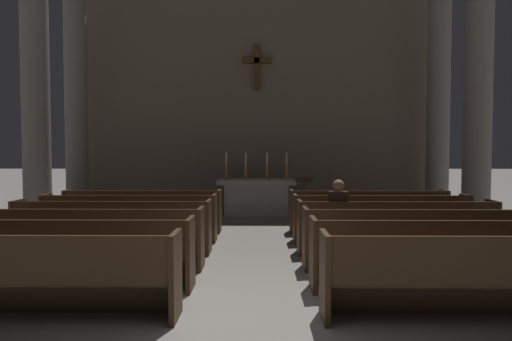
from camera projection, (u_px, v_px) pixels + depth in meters
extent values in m
plane|color=gray|center=(250.00, 319.00, 4.91)|extent=(80.00, 80.00, 0.00)
cube|color=#422B19|center=(20.00, 279.00, 4.91)|extent=(3.33, 0.40, 0.05)
cube|color=#422B19|center=(8.00, 259.00, 4.67)|extent=(3.33, 0.05, 0.50)
cube|color=#422B19|center=(29.00, 294.00, 5.10)|extent=(3.33, 0.04, 0.40)
cube|color=#422B19|center=(176.00, 276.00, 4.87)|extent=(0.06, 0.50, 0.95)
cube|color=#422B19|center=(62.00, 257.00, 5.95)|extent=(3.33, 0.40, 0.05)
cube|color=#422B19|center=(54.00, 239.00, 5.71)|extent=(3.33, 0.05, 0.50)
cube|color=#422B19|center=(68.00, 270.00, 6.14)|extent=(3.33, 0.04, 0.40)
cube|color=#422B19|center=(190.00, 254.00, 5.91)|extent=(0.06, 0.50, 0.95)
cube|color=#422B19|center=(92.00, 241.00, 6.99)|extent=(3.33, 0.40, 0.05)
cube|color=#422B19|center=(86.00, 226.00, 6.75)|extent=(3.33, 0.05, 0.50)
cube|color=#422B19|center=(96.00, 253.00, 7.18)|extent=(3.33, 0.04, 0.40)
cube|color=#422B19|center=(201.00, 238.00, 6.95)|extent=(0.06, 0.50, 0.95)
cube|color=#422B19|center=(114.00, 229.00, 8.03)|extent=(3.33, 0.40, 0.05)
cube|color=#422B19|center=(109.00, 216.00, 7.79)|extent=(3.33, 0.05, 0.50)
cube|color=#422B19|center=(117.00, 240.00, 8.22)|extent=(3.33, 0.04, 0.40)
cube|color=#422B19|center=(209.00, 227.00, 7.99)|extent=(0.06, 0.50, 0.95)
cube|color=#422B19|center=(18.00, 226.00, 8.02)|extent=(0.06, 0.50, 0.95)
cube|color=#422B19|center=(130.00, 220.00, 9.07)|extent=(3.33, 0.40, 0.05)
cube|color=#422B19|center=(127.00, 208.00, 8.83)|extent=(3.33, 0.05, 0.50)
cube|color=#422B19|center=(133.00, 230.00, 9.26)|extent=(3.33, 0.04, 0.40)
cube|color=#422B19|center=(215.00, 218.00, 9.03)|extent=(0.06, 0.50, 0.95)
cube|color=#422B19|center=(46.00, 218.00, 9.06)|extent=(0.06, 0.50, 0.95)
cube|color=#422B19|center=(144.00, 213.00, 10.11)|extent=(3.33, 0.40, 0.05)
cube|color=#422B19|center=(141.00, 202.00, 9.87)|extent=(3.33, 0.05, 0.50)
cube|color=#422B19|center=(146.00, 222.00, 10.30)|extent=(3.33, 0.04, 0.40)
cube|color=#422B19|center=(219.00, 211.00, 10.07)|extent=(0.06, 0.50, 0.95)
cube|color=#422B19|center=(68.00, 211.00, 10.10)|extent=(0.06, 0.50, 0.95)
cube|color=#422B19|center=(482.00, 281.00, 4.86)|extent=(3.33, 0.40, 0.05)
cube|color=#422B19|center=(493.00, 260.00, 4.63)|extent=(3.33, 0.05, 0.50)
cube|color=#422B19|center=(474.00, 296.00, 5.05)|extent=(3.33, 0.04, 0.40)
cube|color=#422B19|center=(325.00, 276.00, 4.86)|extent=(0.06, 0.50, 0.95)
cube|color=#422B19|center=(443.00, 258.00, 5.90)|extent=(3.33, 0.40, 0.05)
cube|color=#422B19|center=(451.00, 240.00, 5.66)|extent=(3.33, 0.05, 0.50)
cube|color=#422B19|center=(437.00, 271.00, 6.09)|extent=(3.33, 0.04, 0.40)
cube|color=#422B19|center=(313.00, 254.00, 5.90)|extent=(0.06, 0.50, 0.95)
cube|color=#422B19|center=(416.00, 242.00, 6.94)|extent=(3.33, 0.40, 0.05)
cube|color=#422B19|center=(421.00, 226.00, 6.70)|extent=(3.33, 0.05, 0.50)
cube|color=#422B19|center=(411.00, 253.00, 7.13)|extent=(3.33, 0.04, 0.40)
cube|color=#422B19|center=(305.00, 238.00, 6.93)|extent=(0.06, 0.50, 0.95)
cube|color=#422B19|center=(395.00, 230.00, 7.98)|extent=(3.33, 0.40, 0.05)
cube|color=#422B19|center=(400.00, 216.00, 7.74)|extent=(3.33, 0.05, 0.50)
cube|color=#422B19|center=(392.00, 240.00, 8.17)|extent=(3.33, 0.04, 0.40)
cube|color=#422B19|center=(300.00, 227.00, 7.97)|extent=(0.06, 0.50, 0.95)
cube|color=#422B19|center=(492.00, 227.00, 7.94)|extent=(0.06, 0.50, 0.95)
cube|color=#422B19|center=(380.00, 221.00, 9.02)|extent=(3.33, 0.40, 0.05)
cube|color=#422B19|center=(383.00, 208.00, 8.78)|extent=(3.33, 0.05, 0.50)
cube|color=#422B19|center=(377.00, 230.00, 9.21)|extent=(3.33, 0.04, 0.40)
cube|color=#422B19|center=(295.00, 218.00, 9.01)|extent=(0.06, 0.50, 0.95)
cube|color=#422B19|center=(466.00, 218.00, 8.98)|extent=(0.06, 0.50, 0.95)
cube|color=#422B19|center=(368.00, 213.00, 10.06)|extent=(3.33, 0.40, 0.05)
cube|color=#422B19|center=(370.00, 202.00, 9.82)|extent=(3.33, 0.05, 0.50)
cube|color=#422B19|center=(366.00, 222.00, 10.25)|extent=(3.33, 0.04, 0.40)
cube|color=#422B19|center=(291.00, 211.00, 10.05)|extent=(0.06, 0.50, 0.95)
cube|color=#422B19|center=(444.00, 211.00, 10.02)|extent=(0.06, 0.50, 0.95)
cube|color=gray|center=(38.00, 222.00, 10.90)|extent=(0.90, 0.90, 0.20)
cylinder|color=gray|center=(35.00, 85.00, 10.75)|extent=(0.64, 0.64, 6.75)
cube|color=gray|center=(475.00, 223.00, 10.79)|extent=(0.90, 0.90, 0.20)
cylinder|color=gray|center=(478.00, 85.00, 10.65)|extent=(0.64, 0.64, 6.75)
cube|color=gray|center=(78.00, 209.00, 13.27)|extent=(0.90, 0.90, 0.20)
cylinder|color=gray|center=(76.00, 97.00, 13.13)|extent=(0.64, 0.64, 6.75)
cube|color=gray|center=(436.00, 210.00, 13.17)|extent=(0.90, 0.90, 0.20)
cylinder|color=gray|center=(438.00, 97.00, 13.02)|extent=(0.64, 0.64, 6.75)
cube|color=#BCB7AD|center=(256.00, 200.00, 12.74)|extent=(1.76, 0.72, 0.88)
cube|color=#BCB7AD|center=(256.00, 182.00, 12.71)|extent=(2.20, 0.90, 0.12)
cube|color=silver|center=(256.00, 180.00, 12.71)|extent=(2.09, 0.86, 0.01)
cylinder|color=#B79338|center=(226.00, 179.00, 12.72)|extent=(0.16, 0.16, 0.02)
cylinder|color=#B79338|center=(226.00, 172.00, 12.71)|extent=(0.07, 0.07, 0.41)
cylinder|color=silver|center=(226.00, 159.00, 12.69)|extent=(0.04, 0.04, 0.34)
cylinder|color=#B79338|center=(246.00, 179.00, 12.71)|extent=(0.16, 0.16, 0.02)
cylinder|color=#B79338|center=(246.00, 172.00, 12.71)|extent=(0.07, 0.07, 0.41)
cylinder|color=silver|center=(246.00, 159.00, 12.69)|extent=(0.04, 0.04, 0.34)
cylinder|color=#B79338|center=(267.00, 179.00, 12.71)|extent=(0.16, 0.16, 0.02)
cylinder|color=#B79338|center=(267.00, 172.00, 12.70)|extent=(0.07, 0.07, 0.41)
cylinder|color=silver|center=(267.00, 159.00, 12.68)|extent=(0.04, 0.04, 0.34)
cylinder|color=#B79338|center=(287.00, 179.00, 12.70)|extent=(0.16, 0.16, 0.02)
cylinder|color=#B79338|center=(287.00, 172.00, 12.69)|extent=(0.07, 0.07, 0.41)
cylinder|color=silver|center=(287.00, 159.00, 12.68)|extent=(0.04, 0.04, 0.34)
cube|color=gray|center=(257.00, 82.00, 14.24)|extent=(11.53, 0.25, 7.99)
cube|color=brown|center=(257.00, 68.00, 14.01)|extent=(0.17, 0.17, 1.41)
cube|color=brown|center=(257.00, 61.00, 14.00)|extent=(0.90, 0.17, 0.17)
cylinder|color=#422B19|center=(304.00, 221.00, 11.55)|extent=(0.36, 0.36, 0.04)
cylinder|color=#422B19|center=(304.00, 201.00, 11.52)|extent=(0.10, 0.10, 1.05)
cube|color=#422B19|center=(304.00, 180.00, 11.50)|extent=(0.44, 0.31, 0.15)
cube|color=#26262B|center=(336.00, 239.00, 8.18)|extent=(0.24, 0.14, 0.45)
cube|color=#26262B|center=(337.00, 224.00, 8.04)|extent=(0.28, 0.36, 0.12)
cube|color=#2D2319|center=(338.00, 207.00, 7.89)|extent=(0.32, 0.20, 0.54)
sphere|color=#9E7051|center=(338.00, 185.00, 7.87)|extent=(0.20, 0.20, 0.20)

